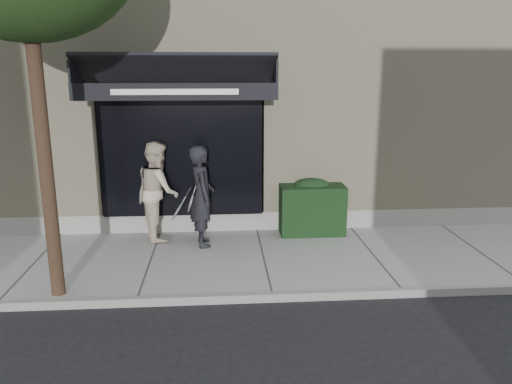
{
  "coord_description": "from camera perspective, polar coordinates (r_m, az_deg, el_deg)",
  "views": [
    {
      "loc": [
        -0.76,
        -8.4,
        3.41
      ],
      "look_at": [
        -0.09,
        0.6,
        1.16
      ],
      "focal_mm": 35.0,
      "sensor_mm": 36.0,
      "label": 1
    }
  ],
  "objects": [
    {
      "name": "building_facade",
      "position": [
        13.39,
        -1.07,
        11.11
      ],
      "size": [
        14.3,
        8.04,
        5.64
      ],
      "color": "beige",
      "rests_on": "ground"
    },
    {
      "name": "curb",
      "position": [
        7.66,
        1.87,
        -11.89
      ],
      "size": [
        20.0,
        0.1,
        0.14
      ],
      "primitive_type": "cube",
      "color": "gray",
      "rests_on": "ground"
    },
    {
      "name": "ground",
      "position": [
        9.1,
        0.83,
        -8.04
      ],
      "size": [
        80.0,
        80.0,
        0.0
      ],
      "primitive_type": "plane",
      "color": "black",
      "rests_on": "ground"
    },
    {
      "name": "hedge",
      "position": [
        10.2,
        6.39,
        -1.75
      ],
      "size": [
        1.3,
        0.7,
        1.14
      ],
      "color": "black",
      "rests_on": "sidewalk"
    },
    {
      "name": "pedestrian_back",
      "position": [
        9.93,
        -11.11,
        0.19
      ],
      "size": [
        0.95,
        1.1,
        1.93
      ],
      "color": "beige",
      "rests_on": "sidewalk"
    },
    {
      "name": "pedestrian_front",
      "position": [
        9.39,
        -6.2,
        -0.5
      ],
      "size": [
        0.82,
        0.95,
        1.91
      ],
      "color": "black",
      "rests_on": "sidewalk"
    },
    {
      "name": "sidewalk",
      "position": [
        9.07,
        0.83,
        -7.69
      ],
      "size": [
        20.0,
        3.0,
        0.12
      ],
      "primitive_type": "cube",
      "color": "gray",
      "rests_on": "ground"
    }
  ]
}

